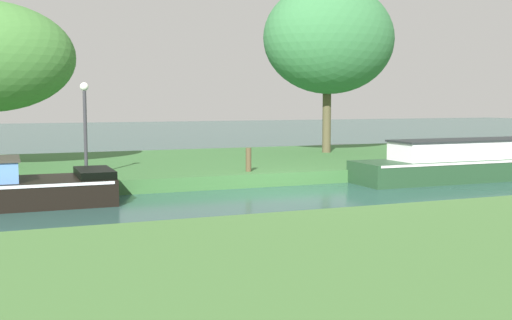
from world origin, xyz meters
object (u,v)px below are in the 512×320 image
willow_tree_centre (329,39)px  mooring_post_near (248,160)px  lamp_post (85,117)px  forest_narrowboat (502,161)px

willow_tree_centre → mooring_post_near: willow_tree_centre is taller
willow_tree_centre → lamp_post: (-10.28, -4.54, -2.95)m
forest_narrowboat → lamp_post: (-13.11, 2.25, 1.53)m
forest_narrowboat → mooring_post_near: forest_narrowboat is taller
lamp_post → mooring_post_near: 4.96m
mooring_post_near → forest_narrowboat: bearing=-10.6°
lamp_post → mooring_post_near: bearing=-8.2°
forest_narrowboat → mooring_post_near: 8.53m
forest_narrowboat → mooring_post_near: (-8.39, 1.57, 0.19)m
willow_tree_centre → mooring_post_near: (-5.55, -5.22, -4.29)m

